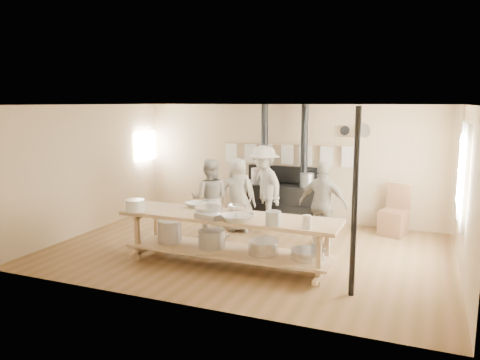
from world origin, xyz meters
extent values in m
plane|color=brown|center=(0.00, 0.00, 0.00)|extent=(7.00, 7.00, 0.00)
plane|color=tan|center=(0.00, 2.50, 1.30)|extent=(7.00, 0.00, 7.00)
plane|color=tan|center=(0.00, -2.50, 1.30)|extent=(7.00, 0.00, 7.00)
plane|color=tan|center=(-3.50, 0.00, 1.30)|extent=(0.00, 5.00, 5.00)
plane|color=tan|center=(3.50, 0.00, 1.30)|extent=(0.00, 5.00, 5.00)
plane|color=beige|center=(0.00, 0.00, 2.60)|extent=(7.00, 7.00, 0.00)
cube|color=beige|center=(3.47, 0.60, 1.50)|extent=(0.06, 1.35, 1.65)
plane|color=white|center=(3.43, 0.60, 1.50)|extent=(0.00, 1.50, 1.50)
cube|color=beige|center=(3.42, 0.60, 1.50)|extent=(0.02, 0.03, 1.50)
plane|color=white|center=(-3.45, 2.00, 1.60)|extent=(0.00, 0.90, 0.90)
cube|color=black|center=(0.00, 2.10, 0.42)|extent=(1.80, 0.70, 0.85)
cube|color=black|center=(0.00, 2.10, 0.05)|extent=(1.90, 0.75, 0.10)
cube|color=black|center=(0.00, 2.40, 1.05)|extent=(1.80, 0.12, 0.35)
cylinder|color=black|center=(-0.45, 2.15, 1.73)|extent=(0.15, 0.15, 1.75)
cylinder|color=black|center=(0.45, 2.15, 1.73)|extent=(0.15, 0.15, 1.75)
cylinder|color=#B2B2B7|center=(-0.55, 2.10, 1.02)|extent=(0.36, 0.36, 0.34)
cylinder|color=gray|center=(0.55, 2.05, 1.00)|extent=(0.30, 0.30, 0.30)
cylinder|color=#A2835C|center=(0.00, 2.40, 1.72)|extent=(3.00, 0.04, 0.04)
cube|color=silver|center=(-1.35, 2.40, 1.50)|extent=(0.28, 0.01, 0.46)
cube|color=silver|center=(-0.90, 2.40, 1.50)|extent=(0.28, 0.01, 0.46)
cube|color=silver|center=(-0.45, 2.40, 1.50)|extent=(0.28, 0.01, 0.46)
cube|color=silver|center=(0.00, 2.40, 1.50)|extent=(0.28, 0.01, 0.46)
cube|color=silver|center=(0.45, 2.40, 1.50)|extent=(0.28, 0.01, 0.46)
cube|color=silver|center=(0.90, 2.40, 1.50)|extent=(0.28, 0.01, 0.46)
cube|color=silver|center=(1.35, 2.40, 1.50)|extent=(0.28, 0.01, 0.46)
cube|color=#A2835C|center=(1.40, 2.42, 1.90)|extent=(0.50, 0.14, 0.03)
cylinder|color=black|center=(1.25, 2.44, 2.05)|extent=(0.20, 0.04, 0.20)
cylinder|color=silver|center=(1.62, 2.44, 2.05)|extent=(0.32, 0.03, 0.32)
cube|color=#A2835C|center=(0.00, -0.90, 0.82)|extent=(3.60, 0.90, 0.06)
cube|color=#A2835C|center=(0.00, -0.90, 0.25)|extent=(3.40, 0.80, 0.04)
cube|color=#A2835C|center=(0.00, -0.90, 0.20)|extent=(3.30, 0.06, 0.06)
cube|color=#A2835C|center=(-1.55, -1.20, 0.42)|extent=(0.07, 0.07, 0.85)
cube|color=#A2835C|center=(-1.55, -0.60, 0.42)|extent=(0.07, 0.07, 0.85)
cube|color=#A2835C|center=(1.55, -1.20, 0.42)|extent=(0.07, 0.07, 0.85)
cube|color=#A2835C|center=(1.55, -0.60, 0.42)|extent=(0.07, 0.07, 0.85)
cylinder|color=#B2B2B7|center=(-1.10, -0.90, 0.46)|extent=(0.40, 0.40, 0.38)
cylinder|color=gray|center=(-0.30, -0.90, 0.42)|extent=(0.44, 0.44, 0.30)
cylinder|color=silver|center=(0.60, -0.90, 0.38)|extent=(0.48, 0.48, 0.22)
cylinder|color=silver|center=(1.30, -0.90, 0.34)|extent=(0.52, 0.52, 0.14)
cylinder|color=black|center=(2.05, -1.35, 1.30)|extent=(0.08, 0.08, 2.60)
imported|color=#A09A8E|center=(-0.60, 1.04, 0.75)|extent=(0.59, 0.43, 1.50)
imported|color=#A09A8E|center=(-0.99, 0.45, 0.78)|extent=(0.91, 0.80, 1.56)
imported|color=#A09A8E|center=(-0.66, 1.11, 0.76)|extent=(0.86, 0.71, 1.52)
imported|color=#A09A8E|center=(1.19, 0.74, 0.79)|extent=(0.96, 0.48, 1.58)
imported|color=#A09A8E|center=(-0.30, 1.70, 0.87)|extent=(1.29, 1.18, 1.74)
cube|color=brown|center=(2.36, 1.95, 0.26)|extent=(0.60, 0.60, 0.51)
cube|color=brown|center=(2.42, 2.16, 0.74)|extent=(0.47, 0.18, 0.57)
imported|color=white|center=(-0.77, -0.57, 0.89)|extent=(0.45, 0.45, 0.08)
imported|color=silver|center=(0.01, -0.57, 0.90)|extent=(0.41, 0.41, 0.10)
imported|color=white|center=(0.26, -1.23, 0.90)|extent=(0.61, 0.61, 0.11)
imported|color=silver|center=(0.34, -1.06, 0.90)|extent=(0.32, 0.32, 0.09)
cube|color=#B2B2B7|center=(-0.18, -1.23, 0.89)|extent=(0.46, 0.36, 0.09)
cylinder|color=silver|center=(-0.28, -1.03, 0.92)|extent=(0.58, 0.58, 0.14)
cylinder|color=gray|center=(0.86, -1.23, 0.96)|extent=(0.27, 0.27, 0.21)
cylinder|color=white|center=(-1.55, -1.23, 0.95)|extent=(0.36, 0.36, 0.19)
cylinder|color=white|center=(1.37, -1.23, 0.95)|extent=(0.15, 0.15, 0.20)
camera|label=1|loc=(2.93, -7.62, 2.65)|focal=35.00mm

